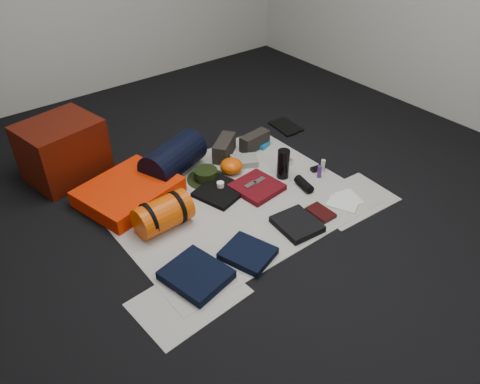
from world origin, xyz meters
TOP-DOWN VIEW (x-y plane):
  - floor at (0.00, 0.00)m, footprint 4.50×4.50m
  - newspaper_mat at (0.00, 0.00)m, footprint 1.60×1.30m
  - newspaper_sheet_front_left at (-0.70, -0.55)m, footprint 0.61×0.44m
  - newspaper_sheet_front_right at (0.65, -0.50)m, footprint 0.60×0.43m
  - red_cabinet at (-0.75, 0.98)m, footprint 0.59×0.52m
  - sleeping_pad at (-0.54, 0.45)m, footprint 0.71×0.63m
  - stuff_sack at (-0.50, 0.04)m, footprint 0.36×0.22m
  - sack_strap_left at (-0.60, 0.04)m, footprint 0.02×0.22m
  - sack_strap_right at (-0.40, 0.04)m, footprint 0.03×0.22m
  - navy_duffel at (-0.13, 0.52)m, footprint 0.55×0.42m
  - boonie_brim at (0.01, 0.31)m, footprint 0.36×0.36m
  - boonie_crown at (0.01, 0.31)m, footprint 0.17×0.17m
  - hiking_boot_left at (0.30, 0.49)m, footprint 0.29×0.26m
  - hiking_boot_right at (0.57, 0.43)m, footprint 0.27×0.12m
  - flip_flop_left at (0.97, 0.54)m, footprint 0.14×0.30m
  - flip_flop_right at (1.05, 0.54)m, footprint 0.13×0.29m
  - trousers_navy_a at (-0.59, -0.46)m, footprint 0.36×0.39m
  - trousers_navy_b at (-0.25, -0.50)m, footprint 0.32×0.34m
  - trousers_charcoal at (0.16, -0.48)m, footprint 0.27×0.30m
  - black_tshirt at (-0.01, 0.11)m, footprint 0.38×0.36m
  - red_shirt at (0.22, -0.01)m, footprint 0.33×0.33m
  - orange_stuff_sack at (0.21, 0.27)m, footprint 0.18×0.18m
  - first_aid_pouch at (0.36, 0.30)m, footprint 0.24×0.22m
  - water_bottle at (0.47, -0.01)m, footprint 0.11×0.11m
  - speaker at (0.49, -0.21)m, footprint 0.09×0.17m
  - compact_camera at (0.59, 0.10)m, footprint 0.10×0.06m
  - cyan_case at (0.63, 0.41)m, footprint 0.13×0.10m
  - toiletry_purple at (0.67, -0.18)m, footprint 0.03×0.03m
  - toiletry_clear at (0.75, -0.14)m, footprint 0.03×0.03m
  - paperback_book at (0.37, -0.48)m, footprint 0.12×0.18m
  - map_booklet at (0.56, -0.51)m, footprint 0.21×0.24m
  - map_printout at (0.65, -0.48)m, footprint 0.18×0.21m
  - sunglasses at (0.73, -0.10)m, footprint 0.12×0.06m
  - key_cluster at (-0.70, -0.48)m, footprint 0.09×0.09m
  - tape_roll at (0.01, 0.14)m, footprint 0.05×0.05m
  - energy_bar_a at (0.18, 0.01)m, footprint 0.10×0.05m
  - energy_bar_b at (0.26, 0.01)m, footprint 0.10×0.05m

SIDE VIEW (x-z plane):
  - floor at x=0.00m, z-range -0.02..0.00m
  - newspaper_sheet_front_left at x=-0.70m, z-range 0.00..0.00m
  - newspaper_sheet_front_right at x=0.65m, z-range 0.00..0.00m
  - newspaper_mat at x=0.00m, z-range 0.00..0.01m
  - flip_flop_right at x=1.05m, z-range 0.00..0.02m
  - flip_flop_left at x=0.97m, z-range 0.00..0.02m
  - map_printout at x=0.65m, z-range 0.01..0.01m
  - boonie_brim at x=0.01m, z-range 0.01..0.01m
  - map_booklet at x=0.56m, z-range 0.01..0.02m
  - key_cluster at x=-0.70m, z-range 0.01..0.02m
  - paperback_book at x=0.37m, z-range 0.01..0.03m
  - sunglasses at x=0.73m, z-range 0.01..0.03m
  - black_tshirt at x=-0.01m, z-range 0.01..0.04m
  - cyan_case at x=0.63m, z-range 0.01..0.04m
  - compact_camera at x=0.59m, z-range 0.01..0.05m
  - red_shirt at x=0.22m, z-range 0.01..0.05m
  - trousers_charcoal at x=0.16m, z-range 0.01..0.05m
  - trousers_navy_b at x=-0.25m, z-range 0.01..0.05m
  - first_aid_pouch at x=0.36m, z-range 0.01..0.06m
  - trousers_navy_a at x=-0.59m, z-range 0.01..0.06m
  - speaker at x=0.49m, z-range 0.01..0.07m
  - boonie_crown at x=0.01m, z-range 0.01..0.09m
  - toiletry_purple at x=0.67m, z-range 0.01..0.10m
  - energy_bar_a at x=0.18m, z-range 0.05..0.06m
  - energy_bar_b at x=0.26m, z-range 0.05..0.06m
  - toiletry_clear at x=0.75m, z-range 0.01..0.10m
  - tape_roll at x=0.01m, z-range 0.04..0.07m
  - orange_stuff_sack at x=0.21m, z-range 0.01..0.12m
  - sleeping_pad at x=-0.54m, z-range 0.01..0.12m
  - hiking_boot_right at x=0.57m, z-range 0.01..0.13m
  - hiking_boot_left at x=0.30m, z-range 0.01..0.15m
  - stuff_sack at x=-0.50m, z-range 0.01..0.21m
  - sack_strap_left at x=-0.60m, z-range 0.01..0.22m
  - sack_strap_right at x=-0.40m, z-range 0.01..0.22m
  - water_bottle at x=0.47m, z-range 0.01..0.23m
  - navy_duffel at x=-0.13m, z-range 0.01..0.26m
  - red_cabinet at x=-0.75m, z-range 0.00..0.43m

